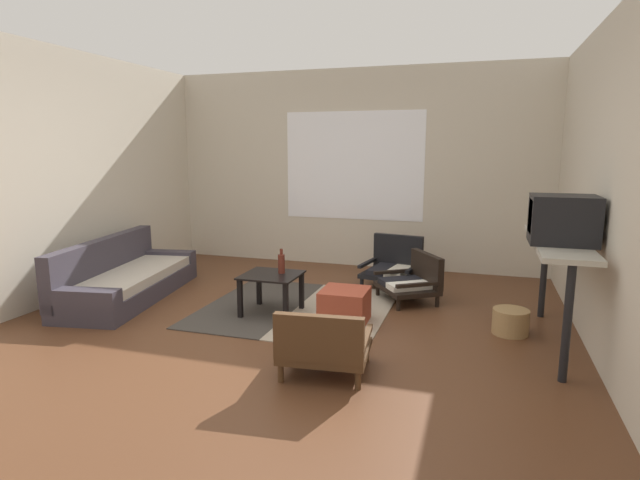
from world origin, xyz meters
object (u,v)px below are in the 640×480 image
at_px(coffee_table, 271,282).
at_px(crt_television, 563,220).
at_px(console_shelf, 557,252).
at_px(clay_vase, 554,222).
at_px(couch, 125,279).
at_px(armchair_striped_foreground, 324,345).
at_px(armchair_corner, 413,280).
at_px(wicker_basket, 511,322).
at_px(glass_bottle, 281,263).
at_px(ottoman_orange, 345,306).
at_px(armchair_by_window, 393,265).

height_order(coffee_table, crt_television, crt_television).
relative_size(coffee_table, console_shelf, 0.34).
height_order(coffee_table, clay_vase, clay_vase).
bearing_deg(clay_vase, console_shelf, -90.00).
distance_m(couch, armchair_striped_foreground, 2.95).
xyz_separation_m(armchair_striped_foreground, armchair_corner, (0.38, 2.06, -0.00)).
relative_size(crt_television, wicker_basket, 1.55).
height_order(clay_vase, glass_bottle, clay_vase).
height_order(armchair_striped_foreground, wicker_basket, armchair_striped_foreground).
xyz_separation_m(armchair_striped_foreground, wicker_basket, (1.35, 1.31, -0.12)).
bearing_deg(wicker_basket, ottoman_orange, -173.42).
bearing_deg(crt_television, coffee_table, 175.43).
bearing_deg(console_shelf, wicker_basket, 154.40).
distance_m(console_shelf, crt_television, 0.35).
relative_size(couch, glass_bottle, 8.41).
relative_size(armchair_by_window, console_shelf, 0.44).
bearing_deg(armchair_corner, clay_vase, -23.80).
height_order(couch, clay_vase, clay_vase).
bearing_deg(coffee_table, wicker_basket, 3.13).
xyz_separation_m(crt_television, clay_vase, (0.00, 0.51, -0.09)).
height_order(couch, armchair_corner, couch).
bearing_deg(ottoman_orange, crt_television, -4.99).
xyz_separation_m(armchair_by_window, wicker_basket, (1.28, -1.32, -0.14)).
relative_size(coffee_table, wicker_basket, 1.76).
xyz_separation_m(armchair_by_window, glass_bottle, (-0.90, -1.37, 0.26)).
height_order(couch, armchair_striped_foreground, couch).
height_order(glass_bottle, wicker_basket, glass_bottle).
bearing_deg(clay_vase, coffee_table, -173.25).
height_order(couch, glass_bottle, couch).
bearing_deg(coffee_table, crt_television, -4.57).
distance_m(coffee_table, glass_bottle, 0.21).
height_order(armchair_striped_foreground, ottoman_orange, armchair_striped_foreground).
distance_m(couch, armchair_corner, 3.18).
bearing_deg(armchair_corner, armchair_by_window, 118.53).
relative_size(armchair_striped_foreground, ottoman_orange, 1.60).
relative_size(armchair_striped_foreground, crt_television, 1.42).
distance_m(coffee_table, armchair_by_window, 1.75).
relative_size(couch, wicker_basket, 6.60).
bearing_deg(crt_television, console_shelf, 88.99).
height_order(couch, console_shelf, console_shelf).
xyz_separation_m(armchair_striped_foreground, console_shelf, (1.66, 1.16, 0.56)).
distance_m(coffee_table, armchair_striped_foreground, 1.50).
distance_m(coffee_table, wicker_basket, 2.27).
relative_size(armchair_corner, console_shelf, 0.51).
height_order(armchair_corner, console_shelf, console_shelf).
height_order(armchair_by_window, clay_vase, clay_vase).
relative_size(coffee_table, armchair_striped_foreground, 0.80).
relative_size(couch, armchair_by_window, 2.92).
bearing_deg(console_shelf, armchair_striped_foreground, -144.98).
bearing_deg(wicker_basket, glass_bottle, -178.68).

